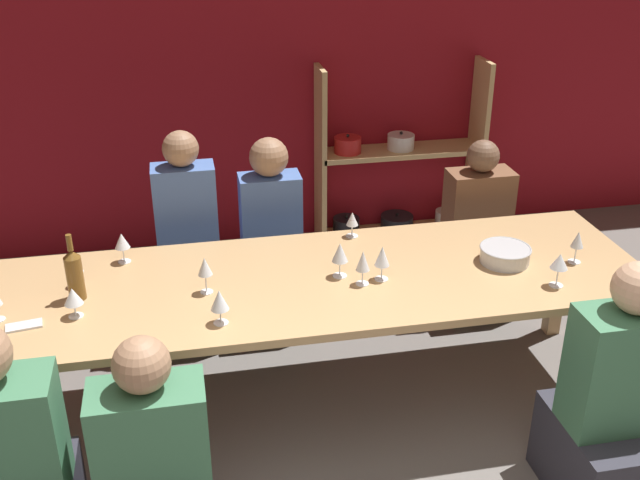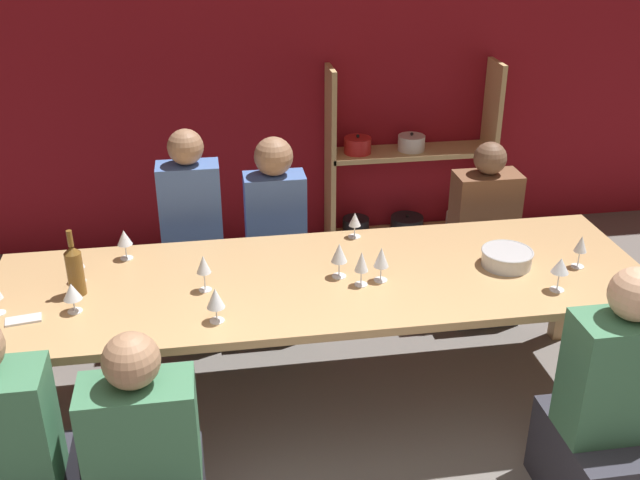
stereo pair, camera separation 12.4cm
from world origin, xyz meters
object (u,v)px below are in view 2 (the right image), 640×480
at_px(wine_glass_empty_a, 339,253).
at_px(person_near_c, 608,426).
at_px(wine_bottle_green, 75,269).
at_px(cell_phone, 23,320).
at_px(person_far_c, 276,258).
at_px(wine_glass_red_c, 355,220).
at_px(dining_table, 323,289).
at_px(shelf_unit, 405,182).
at_px(wine_glass_empty_b, 581,245).
at_px(mixing_bowl, 507,257).
at_px(wine_glass_white_b, 381,258).
at_px(wine_glass_white_a, 77,262).
at_px(wine_glass_red_a, 216,299).
at_px(person_far_a, 195,262).
at_px(wine_glass_empty_d, 560,266).
at_px(wine_glass_empty_c, 72,292).
at_px(wine_glass_white_c, 204,266).
at_px(wine_glass_red_b, 362,263).
at_px(person_far_b, 480,252).

relative_size(wine_glass_empty_a, person_near_c, 0.15).
height_order(wine_bottle_green, cell_phone, wine_bottle_green).
xyz_separation_m(cell_phone, person_far_c, (1.21, 1.01, -0.31)).
bearing_deg(wine_glass_red_c, dining_table, -119.85).
bearing_deg(shelf_unit, wine_glass_empty_b, -80.91).
xyz_separation_m(mixing_bowl, wine_glass_white_b, (-0.65, -0.05, 0.07)).
bearing_deg(wine_glass_white_a, wine_glass_empty_a, -6.82).
height_order(wine_glass_empty_a, wine_glass_red_a, wine_glass_empty_a).
xyz_separation_m(wine_bottle_green, person_far_a, (0.52, 0.78, -0.41)).
bearing_deg(mixing_bowl, wine_glass_empty_b, -11.45).
distance_m(wine_glass_white_b, person_far_c, 1.08).
bearing_deg(person_near_c, wine_glass_white_a, 155.85).
xyz_separation_m(wine_bottle_green, cell_phone, (-0.21, -0.20, -0.12)).
distance_m(wine_glass_empty_d, person_far_c, 1.70).
xyz_separation_m(shelf_unit, mixing_bowl, (-0.02, -1.95, 0.36)).
bearing_deg(wine_glass_empty_d, wine_glass_empty_c, 175.87).
bearing_deg(wine_glass_empty_a, wine_glass_red_c, 68.98).
distance_m(wine_glass_white_c, cell_phone, 0.81).
bearing_deg(wine_glass_empty_d, wine_glass_white_a, 168.78).
xyz_separation_m(wine_glass_white_b, wine_glass_red_c, (-0.03, 0.49, -0.02)).
relative_size(wine_glass_red_b, person_near_c, 0.15).
height_order(wine_glass_empty_b, wine_glass_white_c, wine_glass_white_c).
bearing_deg(wine_glass_white_a, wine_glass_empty_b, -5.56).
relative_size(mixing_bowl, wine_glass_white_c, 1.43).
bearing_deg(wine_glass_empty_a, mixing_bowl, -1.23).
xyz_separation_m(wine_glass_red_a, person_far_a, (-0.10, 1.12, -0.39)).
relative_size(wine_glass_red_a, wine_glass_empty_c, 1.15).
distance_m(wine_glass_white_b, wine_glass_empty_b, 1.00).
bearing_deg(shelf_unit, person_far_a, -144.31).
bearing_deg(wine_glass_empty_c, wine_bottle_green, 91.54).
height_order(wine_bottle_green, wine_glass_white_b, wine_bottle_green).
bearing_deg(dining_table, mixing_bowl, -1.58).
bearing_deg(person_far_c, person_near_c, 125.89).
bearing_deg(mixing_bowl, wine_glass_white_b, -175.44).
xyz_separation_m(wine_glass_red_a, wine_glass_empty_c, (-0.62, 0.18, -0.01)).
bearing_deg(wine_glass_empty_d, wine_glass_red_b, 167.72).
bearing_deg(wine_glass_empty_b, wine_glass_red_c, 153.55).
relative_size(wine_bottle_green, person_far_b, 0.29).
bearing_deg(wine_glass_white_b, wine_glass_empty_d, -15.60).
bearing_deg(person_far_a, shelf_unit, -144.31).
bearing_deg(person_far_a, dining_table, 128.04).
xyz_separation_m(person_far_a, person_far_c, (0.48, 0.03, -0.02)).
relative_size(shelf_unit, mixing_bowl, 5.18).
relative_size(wine_glass_red_c, person_far_b, 0.13).
bearing_deg(person_far_a, wine_glass_white_c, 94.15).
bearing_deg(wine_glass_empty_a, person_near_c, -40.45).
xyz_separation_m(wine_glass_white_a, wine_glass_empty_a, (1.23, -0.15, 0.02)).
xyz_separation_m(wine_glass_white_a, wine_glass_empty_b, (2.41, -0.23, 0.01)).
distance_m(dining_table, wine_bottle_green, 1.16).
height_order(mixing_bowl, person_near_c, person_near_c).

